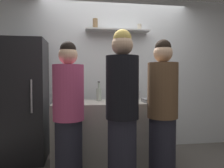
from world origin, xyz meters
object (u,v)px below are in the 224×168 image
Objects in this scene: baking_pan at (155,100)px; wine_bottle_amber_glass at (76,94)px; wine_bottle_green_glass at (116,93)px; water_bottle_plastic at (125,96)px; person_blonde at (122,114)px; utensil_holder at (137,95)px; wine_bottle_pale_glass at (99,94)px; person_pink_top at (69,117)px; wine_bottle_dark_glass at (129,93)px; person_brown_jacket at (162,114)px; refrigerator at (24,101)px.

wine_bottle_amber_glass reaches higher than baking_pan.
wine_bottle_green_glass reaches higher than water_bottle_plastic.
wine_bottle_green_glass is at bearing -82.68° from person_blonde.
utensil_holder is at bearing -99.92° from person_blonde.
wine_bottle_amber_glass is at bearing -158.83° from utensil_holder.
person_pink_top is at bearing -119.19° from wine_bottle_pale_glass.
wine_bottle_dark_glass is at bearing -37.39° from wine_bottle_green_glass.
person_brown_jacket is (0.23, -0.69, -0.19)m from wine_bottle_dark_glass.
wine_bottle_green_glass is at bearing 152.06° from baking_pan.
baking_pan is at bearing 8.29° from water_bottle_plastic.
person_blonde is (-0.17, -0.62, -0.12)m from water_bottle_plastic.
wine_bottle_pale_glass is at bearing 56.85° from person_brown_jacket.
person_blonde is at bearing -107.46° from wine_bottle_dark_glass.
wine_bottle_amber_glass is 1.13× the size of wine_bottle_pale_glass.
utensil_holder is 1.31m from person_pink_top.
refrigerator is 1.69m from person_blonde.
refrigerator is 1.51m from water_bottle_plastic.
water_bottle_plastic is at bearing -122.53° from utensil_holder.
wine_bottle_amber_glass is (0.77, -0.43, 0.12)m from refrigerator.
utensil_holder is 0.13× the size of person_blonde.
person_blonde is at bearing 123.39° from person_brown_jacket.
person_pink_top reaches higher than wine_bottle_amber_glass.
water_bottle_plastic is at bearing 60.37° from person_pink_top.
water_bottle_plastic is 0.84m from person_pink_top.
person_pink_top is (-0.40, -0.71, -0.19)m from wine_bottle_pale_glass.
refrigerator is 1.70m from utensil_holder.
refrigerator is at bearing -29.19° from person_blonde.
refrigerator is 2.01m from person_brown_jacket.
utensil_holder is 0.37m from wine_bottle_green_glass.
wine_bottle_pale_glass is 0.16× the size of person_blonde.
baking_pan is 0.20× the size of person_brown_jacket.
wine_bottle_dark_glass is (-0.19, -0.23, 0.05)m from utensil_holder.
person_blonde is at bearing -42.17° from refrigerator.
wine_bottle_green_glass is (-0.35, -0.10, 0.04)m from utensil_holder.
baking_pan is 0.38m from wine_bottle_dark_glass.
baking_pan is at bearing 53.41° from person_pink_top.
refrigerator is 1.09× the size of person_pink_top.
wine_bottle_amber_glass is 0.20× the size of person_pink_top.
person_pink_top reaches higher than wine_bottle_dark_glass.
wine_bottle_amber_glass is at bearing -42.68° from person_blonde.
person_brown_jacket reaches higher than wine_bottle_green_glass.
person_pink_top is (-0.08, -0.47, -0.21)m from wine_bottle_amber_glass.
utensil_holder is 0.94m from person_brown_jacket.
refrigerator reaches higher than utensil_holder.
wine_bottle_dark_glass reaches higher than baking_pan.
person_brown_jacket is (0.04, -0.92, -0.13)m from utensil_holder.
person_pink_top is 1.05m from person_brown_jacket.
utensil_holder is 1.00m from wine_bottle_amber_glass.
wine_bottle_amber_glass is 1.51× the size of water_bottle_plastic.
utensil_holder is 1.15m from person_blonde.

